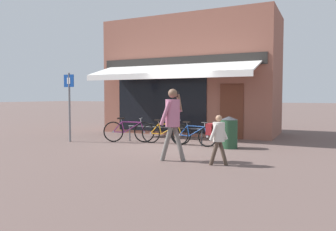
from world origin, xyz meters
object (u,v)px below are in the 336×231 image
at_px(pedestrian_child, 217,134).
at_px(pedestrian_adult, 173,116).
at_px(bicycle_purple, 129,131).
at_px(bicycle_orange, 166,133).
at_px(parking_sign, 69,100).
at_px(litter_bin, 229,132).
at_px(bicycle_blue, 193,135).

bearing_deg(pedestrian_child, pedestrian_adult, -177.63).
bearing_deg(bicycle_purple, bicycle_orange, -11.38).
relative_size(bicycle_purple, parking_sign, 0.71).
height_order(bicycle_orange, litter_bin, litter_bin).
bearing_deg(bicycle_orange, pedestrian_adult, -65.36).
height_order(pedestrian_child, parking_sign, parking_sign).
xyz_separation_m(pedestrian_child, parking_sign, (-5.95, 1.60, 0.77)).
height_order(bicycle_blue, pedestrian_child, pedestrian_child).
xyz_separation_m(bicycle_purple, pedestrian_adult, (2.82, -2.38, 0.73)).
distance_m(bicycle_purple, bicycle_blue, 2.37).
height_order(pedestrian_child, litter_bin, pedestrian_child).
height_order(bicycle_orange, bicycle_blue, bicycle_orange).
bearing_deg(pedestrian_adult, bicycle_blue, 100.90).
bearing_deg(bicycle_purple, pedestrian_adult, -59.95).
height_order(bicycle_purple, bicycle_orange, bicycle_purple).
xyz_separation_m(bicycle_orange, litter_bin, (2.19, 0.02, 0.13)).
xyz_separation_m(bicycle_blue, pedestrian_child, (1.62, -2.59, 0.38)).
distance_m(pedestrian_child, parking_sign, 6.21).
distance_m(bicycle_purple, bicycle_orange, 1.37).
xyz_separation_m(bicycle_orange, parking_sign, (-3.33, -0.99, 1.13)).
distance_m(bicycle_blue, parking_sign, 4.59).
xyz_separation_m(litter_bin, parking_sign, (-5.52, -1.01, 1.00)).
bearing_deg(parking_sign, litter_bin, 10.39).
bearing_deg(bicycle_orange, litter_bin, -4.21).
distance_m(bicycle_blue, litter_bin, 1.20).
bearing_deg(pedestrian_child, bicycle_blue, 124.67).
bearing_deg(parking_sign, bicycle_blue, 12.84).
relative_size(bicycle_blue, parking_sign, 0.67).
relative_size(bicycle_blue, pedestrian_adult, 0.91).
distance_m(pedestrian_adult, litter_bin, 2.78).
distance_m(bicycle_orange, bicycle_blue, 1.00).
distance_m(pedestrian_child, litter_bin, 2.66).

